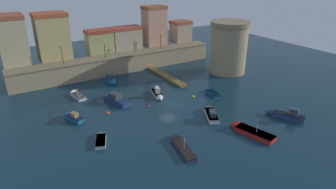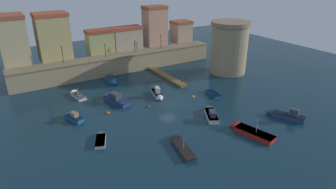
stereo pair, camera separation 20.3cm
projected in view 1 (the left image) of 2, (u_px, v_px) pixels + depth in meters
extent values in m
plane|color=#112D3D|center=(168.00, 104.00, 49.18)|extent=(109.29, 109.29, 0.00)
cube|color=#9E8966|center=(120.00, 64.00, 64.15)|extent=(44.96, 3.75, 3.59)
cube|color=#817053|center=(119.00, 55.00, 63.39)|extent=(44.96, 4.05, 0.24)
cube|color=tan|center=(13.00, 42.00, 55.97)|extent=(4.99, 5.88, 8.94)
cube|color=#9D4931|center=(7.00, 16.00, 54.06)|extent=(5.19, 6.11, 0.70)
cube|color=tan|center=(53.00, 38.00, 59.19)|extent=(6.16, 5.04, 8.79)
cube|color=#AC4A2D|center=(49.00, 14.00, 57.30)|extent=(6.40, 5.25, 0.70)
cube|color=tan|center=(100.00, 44.00, 63.89)|extent=(5.60, 3.36, 4.66)
cube|color=#953E28|center=(99.00, 31.00, 62.83)|extent=(5.82, 3.50, 0.70)
cube|color=tan|center=(126.00, 40.00, 66.88)|extent=(6.67, 3.23, 4.70)
cube|color=#A24331|center=(126.00, 28.00, 65.80)|extent=(6.94, 3.36, 0.70)
cube|color=tan|center=(154.00, 28.00, 69.92)|extent=(5.05, 3.80, 8.74)
cube|color=#964F2C|center=(154.00, 7.00, 68.04)|extent=(5.26, 3.95, 0.70)
cube|color=tan|center=(181.00, 33.00, 74.48)|extent=(4.49, 3.93, 4.64)
cube|color=#974B2E|center=(181.00, 22.00, 73.42)|extent=(4.67, 4.08, 0.70)
cylinder|color=#9E8966|center=(228.00, 49.00, 62.70)|extent=(7.70, 7.70, 10.17)
cylinder|color=#867556|center=(231.00, 23.00, 60.52)|extent=(8.32, 8.32, 0.80)
cube|color=brown|center=(166.00, 76.00, 61.28)|extent=(1.61, 13.40, 0.48)
cylinder|color=#503C20|center=(157.00, 69.00, 65.50)|extent=(0.20, 0.20, 0.70)
cylinder|color=#503C20|center=(165.00, 73.00, 62.89)|extent=(0.20, 0.20, 0.70)
cylinder|color=#503C20|center=(173.00, 77.00, 60.27)|extent=(0.20, 0.20, 0.70)
cylinder|color=#503C20|center=(182.00, 82.00, 57.66)|extent=(0.20, 0.20, 0.70)
cylinder|color=black|center=(62.00, 55.00, 56.95)|extent=(0.12, 0.12, 3.51)
sphere|color=#F9D172|center=(61.00, 45.00, 56.19)|extent=(0.32, 0.32, 0.32)
cylinder|color=black|center=(105.00, 50.00, 61.24)|extent=(0.12, 0.12, 2.96)
sphere|color=#F9D172|center=(104.00, 42.00, 60.60)|extent=(0.32, 0.32, 0.32)
cylinder|color=black|center=(134.00, 46.00, 64.57)|extent=(0.12, 0.12, 2.77)
sphere|color=#F9D172|center=(134.00, 39.00, 63.96)|extent=(0.32, 0.32, 0.32)
cylinder|color=black|center=(160.00, 41.00, 67.67)|extent=(0.12, 0.12, 3.39)
sphere|color=#F9D172|center=(160.00, 33.00, 66.94)|extent=(0.32, 0.32, 0.32)
cube|color=#195689|center=(74.00, 118.00, 43.92)|extent=(2.21, 3.42, 0.66)
cone|color=#195689|center=(66.00, 115.00, 45.05)|extent=(1.33, 1.23, 1.08)
cube|color=#0A1E3E|center=(74.00, 117.00, 43.81)|extent=(2.25, 3.49, 0.08)
cube|color=olive|center=(74.00, 115.00, 43.58)|extent=(1.12, 1.34, 0.69)
cube|color=#99B7C6|center=(72.00, 113.00, 43.88)|extent=(0.67, 0.30, 0.41)
cube|color=#195689|center=(213.00, 94.00, 52.66)|extent=(1.92, 3.57, 0.54)
cone|color=#195689|center=(207.00, 90.00, 54.47)|extent=(1.45, 1.15, 1.31)
cube|color=#0C2145|center=(213.00, 93.00, 52.57)|extent=(1.95, 3.64, 0.08)
cube|color=#333338|center=(184.00, 149.00, 36.60)|extent=(2.28, 5.29, 0.49)
cone|color=#333338|center=(174.00, 137.00, 39.36)|extent=(1.53, 1.61, 1.29)
cube|color=black|center=(184.00, 148.00, 36.52)|extent=(2.33, 5.39, 0.08)
cylinder|color=#B2B2B7|center=(184.00, 143.00, 36.13)|extent=(0.08, 0.08, 1.39)
cube|color=navy|center=(288.00, 116.00, 44.48)|extent=(3.25, 4.77, 0.75)
cone|color=navy|center=(268.00, 112.00, 45.90)|extent=(1.68, 1.72, 1.22)
cube|color=black|center=(288.00, 114.00, 44.35)|extent=(3.32, 4.87, 0.08)
cube|color=#333842|center=(294.00, 112.00, 43.79)|extent=(1.32, 1.48, 1.08)
cube|color=#99B7C6|center=(290.00, 111.00, 44.06)|extent=(0.72, 0.40, 0.65)
cylinder|color=#B2B2B7|center=(289.00, 110.00, 44.10)|extent=(0.08, 0.08, 1.21)
cube|color=white|center=(101.00, 141.00, 38.32)|extent=(2.38, 3.46, 0.46)
cone|color=white|center=(101.00, 133.00, 40.14)|extent=(1.44, 1.29, 1.19)
cube|color=gray|center=(101.00, 140.00, 38.24)|extent=(2.43, 3.53, 0.08)
cube|color=navy|center=(117.00, 100.00, 49.80)|extent=(3.03, 5.54, 0.71)
cone|color=navy|center=(105.00, 95.00, 51.84)|extent=(1.89, 1.78, 1.56)
cube|color=#111C32|center=(117.00, 99.00, 49.68)|extent=(3.09, 5.65, 0.08)
cube|color=#333842|center=(115.00, 96.00, 49.73)|extent=(1.82, 2.31, 0.91)
cube|color=#99B7C6|center=(111.00, 94.00, 50.34)|extent=(1.15, 0.38, 0.54)
cube|color=white|center=(78.00, 96.00, 51.72)|extent=(1.91, 3.93, 0.47)
cone|color=white|center=(73.00, 92.00, 53.39)|extent=(1.46, 1.23, 1.32)
cube|color=slate|center=(78.00, 95.00, 51.64)|extent=(1.95, 4.01, 0.08)
cylinder|color=#B2B2B7|center=(77.00, 92.00, 51.42)|extent=(0.08, 0.08, 1.30)
cube|color=red|center=(255.00, 133.00, 39.96)|extent=(3.04, 5.76, 0.67)
cone|color=red|center=(234.00, 125.00, 42.15)|extent=(2.00, 1.76, 1.71)
cube|color=#600B0B|center=(255.00, 131.00, 39.84)|extent=(3.10, 5.88, 0.08)
cylinder|color=#B2B2B7|center=(257.00, 125.00, 39.28)|extent=(0.08, 0.08, 2.12)
cube|color=silver|center=(157.00, 94.00, 52.49)|extent=(2.19, 3.96, 0.67)
cone|color=silver|center=(160.00, 99.00, 50.42)|extent=(1.43, 1.33, 1.21)
cube|color=slate|center=(157.00, 92.00, 52.37)|extent=(2.23, 4.04, 0.08)
cube|color=silver|center=(157.00, 90.00, 51.90)|extent=(1.03, 1.45, 1.02)
cylinder|color=#B2B2B7|center=(157.00, 88.00, 52.34)|extent=(0.08, 0.08, 1.29)
cube|color=#195689|center=(110.00, 80.00, 58.91)|extent=(1.58, 3.51, 0.69)
cone|color=#195689|center=(115.00, 83.00, 57.25)|extent=(1.44, 1.01, 1.41)
cube|color=navy|center=(110.00, 79.00, 58.79)|extent=(1.62, 3.58, 0.08)
cube|color=#333842|center=(110.00, 76.00, 58.54)|extent=(0.90, 1.32, 0.89)
cylinder|color=#B2B2B7|center=(110.00, 75.00, 58.61)|extent=(0.08, 0.08, 1.36)
cube|color=white|center=(211.00, 115.00, 44.79)|extent=(3.34, 4.53, 0.67)
cone|color=white|center=(208.00, 108.00, 47.30)|extent=(1.80, 1.73, 1.38)
cube|color=gray|center=(212.00, 114.00, 44.67)|extent=(3.40, 4.62, 0.08)
cube|color=#333842|center=(213.00, 113.00, 43.91)|extent=(1.50, 1.85, 0.74)
cube|color=#99B7C6|center=(211.00, 111.00, 44.66)|extent=(0.68, 0.40, 0.44)
sphere|color=#EA4C19|center=(108.00, 113.00, 46.14)|extent=(0.60, 0.60, 0.60)
sphere|color=yellow|center=(193.00, 97.00, 52.10)|extent=(0.52, 0.52, 0.52)
sphere|color=red|center=(149.00, 107.00, 48.31)|extent=(0.49, 0.49, 0.49)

